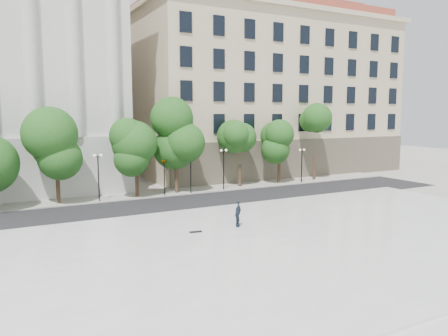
{
  "coord_description": "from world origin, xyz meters",
  "views": [
    {
      "loc": [
        -15.07,
        -18.24,
        8.22
      ],
      "look_at": [
        0.08,
        10.0,
        4.22
      ],
      "focal_mm": 35.0,
      "sensor_mm": 36.0,
      "label": 1
    }
  ],
  "objects": [
    {
      "name": "street_trees",
      "position": [
        -0.47,
        23.39,
        5.16
      ],
      "size": [
        40.04,
        4.34,
        7.64
      ],
      "color": "#382619",
      "rests_on": "ground"
    },
    {
      "name": "building_east",
      "position": [
        20.0,
        38.91,
        11.14
      ],
      "size": [
        36.0,
        26.15,
        23.0
      ],
      "color": "beige",
      "rests_on": "ground"
    },
    {
      "name": "person_lying",
      "position": [
        -0.34,
        7.23,
        0.69
      ],
      "size": [
        1.64,
        1.74,
        0.48
      ],
      "primitive_type": "imported",
      "rotation": [
        -1.54,
        0.0,
        0.73
      ],
      "color": "black",
      "rests_on": "plaza"
    },
    {
      "name": "traffic_light_west",
      "position": [
        -0.05,
        22.3,
        3.68
      ],
      "size": [
        0.91,
        1.71,
        4.18
      ],
      "color": "black",
      "rests_on": "ground"
    },
    {
      "name": "street",
      "position": [
        0.0,
        18.0,
        0.01
      ],
      "size": [
        60.0,
        8.0,
        0.02
      ],
      "primitive_type": "cube",
      "color": "black",
      "rests_on": "ground"
    },
    {
      "name": "traffic_light_east",
      "position": [
        2.82,
        22.3,
        3.66
      ],
      "size": [
        0.7,
        1.69,
        4.17
      ],
      "color": "black",
      "rests_on": "ground"
    },
    {
      "name": "far_sidewalk",
      "position": [
        0.0,
        24.0,
        0.06
      ],
      "size": [
        60.0,
        4.0,
        0.12
      ],
      "primitive_type": "cube",
      "color": "#AFABA2",
      "rests_on": "ground"
    },
    {
      "name": "plaza",
      "position": [
        0.0,
        3.0,
        0.23
      ],
      "size": [
        44.0,
        22.0,
        0.45
      ],
      "primitive_type": "cube",
      "color": "white",
      "rests_on": "ground"
    },
    {
      "name": "ground",
      "position": [
        0.0,
        0.0,
        0.0
      ],
      "size": [
        160.0,
        160.0,
        0.0
      ],
      "primitive_type": "plane",
      "color": "#A6A39C",
      "rests_on": "ground"
    },
    {
      "name": "skateboard",
      "position": [
        -3.49,
        7.29,
        0.49
      ],
      "size": [
        0.84,
        0.34,
        0.08
      ],
      "primitive_type": "cube",
      "rotation": [
        0.0,
        0.0,
        -0.16
      ],
      "color": "black",
      "rests_on": "plaza"
    },
    {
      "name": "lamp_posts",
      "position": [
        0.18,
        22.6,
        2.97
      ],
      "size": [
        35.22,
        0.28,
        4.54
      ],
      "color": "black",
      "rests_on": "ground"
    }
  ]
}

